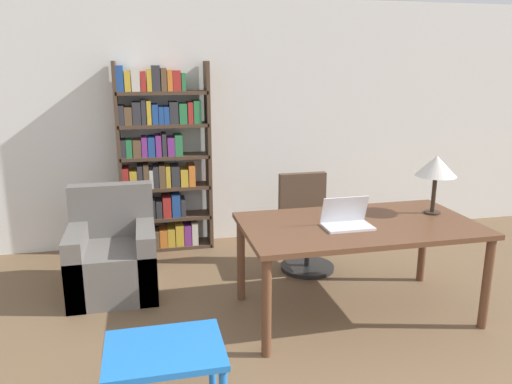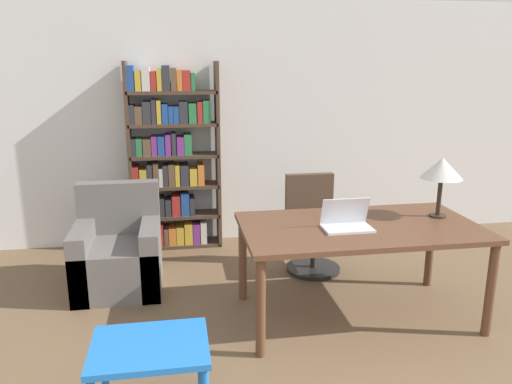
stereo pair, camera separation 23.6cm
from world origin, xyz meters
TOP-DOWN VIEW (x-y plane):
  - wall_back at (0.00, 4.53)m, footprint 8.00×0.06m
  - desk at (0.56, 2.45)m, footprint 1.86×1.02m
  - laptop at (0.43, 2.39)m, footprint 0.37×0.23m
  - table_lamp at (1.28, 2.56)m, footprint 0.34×0.34m
  - office_chair at (0.47, 3.47)m, footprint 0.53×0.53m
  - side_table_blue at (-1.03, 1.39)m, footprint 0.64×0.50m
  - armchair at (-1.39, 3.33)m, footprint 0.75×0.78m
  - bookshelf at (-0.91, 4.34)m, footprint 0.98×0.28m

SIDE VIEW (x-z plane):
  - armchair at x=-1.39m, z-range -0.16..0.77m
  - office_chair at x=0.47m, z-range -0.05..0.89m
  - side_table_blue at x=-1.03m, z-range 0.18..0.71m
  - desk at x=0.56m, z-range 0.31..1.09m
  - laptop at x=0.43m, z-range 0.71..0.95m
  - bookshelf at x=-0.91m, z-range -0.04..1.99m
  - table_lamp at x=1.28m, z-range 0.93..1.42m
  - wall_back at x=0.00m, z-range 0.00..2.70m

